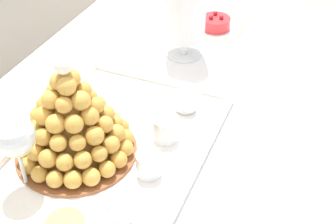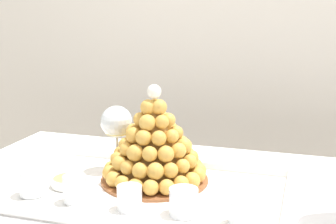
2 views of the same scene
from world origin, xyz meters
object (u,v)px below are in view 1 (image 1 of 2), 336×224
at_px(croquembouche, 72,120).
at_px(dessert_cup_centre, 149,165).
at_px(dessert_cup_mid_left, 118,209).
at_px(dessert_cup_right, 186,101).
at_px(wine_glass, 14,138).
at_px(fruit_tart_plate, 215,26).
at_px(dessert_cup_mid_right, 166,129).
at_px(macaron_goblet, 185,7).
at_px(serving_tray, 103,163).

bearing_deg(croquembouche, dessert_cup_centre, -89.20).
xyz_separation_m(dessert_cup_mid_left, dessert_cup_right, (0.37, 0.00, -0.00)).
bearing_deg(dessert_cup_right, wine_glass, 149.33).
bearing_deg(fruit_tart_plate, croquembouche, 171.06).
height_order(dessert_cup_mid_right, wine_glass, wine_glass).
bearing_deg(fruit_tart_plate, dessert_cup_right, -171.97).
distance_m(croquembouche, dessert_cup_centre, 0.19).
distance_m(dessert_cup_mid_right, macaron_goblet, 0.40).
xyz_separation_m(croquembouche, dessert_cup_right, (0.24, -0.17, -0.07)).
bearing_deg(dessert_cup_mid_left, serving_tray, 39.85).
distance_m(dessert_cup_mid_left, fruit_tart_plate, 0.80).
bearing_deg(dessert_cup_centre, fruit_tart_plate, 5.75).
relative_size(serving_tray, wine_glass, 3.62).
relative_size(serving_tray, dessert_cup_mid_right, 10.89).
distance_m(dessert_cup_centre, macaron_goblet, 0.51).
distance_m(serving_tray, croquembouche, 0.12).
relative_size(dessert_cup_right, macaron_goblet, 0.20).
xyz_separation_m(dessert_cup_mid_left, wine_glass, (0.01, 0.22, 0.10)).
bearing_deg(serving_tray, macaron_goblet, -0.22).
bearing_deg(serving_tray, dessert_cup_centre, -85.84).
distance_m(dessert_cup_right, fruit_tart_plate, 0.44).
relative_size(macaron_goblet, wine_glass, 1.42).
relative_size(croquembouche, dessert_cup_mid_left, 4.42).
relative_size(serving_tray, croquembouche, 2.48).
bearing_deg(dessert_cup_mid_left, wine_glass, 87.71).
height_order(dessert_cup_mid_left, macaron_goblet, macaron_goblet).
xyz_separation_m(dessert_cup_right, macaron_goblet, (0.25, 0.10, 0.12)).
bearing_deg(macaron_goblet, fruit_tart_plate, -11.44).
distance_m(croquembouche, dessert_cup_mid_right, 0.21).
distance_m(dessert_cup_mid_left, macaron_goblet, 0.64).
distance_m(dessert_cup_mid_right, dessert_cup_right, 0.12).
xyz_separation_m(dessert_cup_right, wine_glass, (-0.36, 0.21, 0.10)).
relative_size(croquembouche, macaron_goblet, 1.03).
relative_size(dessert_cup_mid_left, dessert_cup_centre, 1.12).
relative_size(dessert_cup_centre, fruit_tart_plate, 0.29).
xyz_separation_m(macaron_goblet, fruit_tart_plate, (0.18, -0.04, -0.14)).
height_order(serving_tray, dessert_cup_centre, dessert_cup_centre).
xyz_separation_m(croquembouche, dessert_cup_mid_right, (0.12, -0.16, -0.07)).
distance_m(croquembouche, wine_glass, 0.13).
distance_m(serving_tray, dessert_cup_centre, 0.11).
xyz_separation_m(dessert_cup_centre, wine_glass, (-0.12, 0.22, 0.10)).
bearing_deg(dessert_cup_mid_right, dessert_cup_mid_left, -178.39).
distance_m(dessert_cup_mid_right, fruit_tart_plate, 0.55).
relative_size(dessert_cup_mid_left, dessert_cup_mid_right, 0.99).
distance_m(croquembouche, dessert_cup_right, 0.30).
relative_size(dessert_cup_mid_left, dessert_cup_right, 1.18).
bearing_deg(fruit_tart_plate, serving_tray, 176.70).
bearing_deg(fruit_tart_plate, dessert_cup_centre, -174.25).
distance_m(fruit_tart_plate, wine_glass, 0.81).
xyz_separation_m(dessert_cup_centre, dessert_cup_mid_right, (0.12, 0.01, 0.00)).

